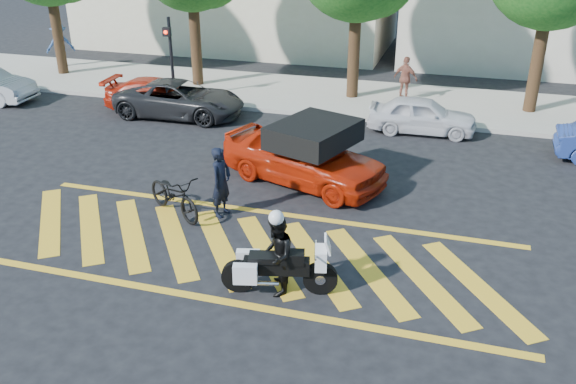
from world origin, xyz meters
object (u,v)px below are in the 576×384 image
(red_convertible, at_px, (303,155))
(parked_left, at_px, (160,96))
(parked_mid_left, at_px, (180,99))
(bicycle, at_px, (174,195))
(officer_moto, at_px, (277,255))
(officer_bike, at_px, (221,182))
(parked_mid_right, at_px, (422,115))
(police_motorcycle, at_px, (277,268))

(red_convertible, distance_m, parked_left, 8.18)
(red_convertible, height_order, parked_mid_left, red_convertible)
(bicycle, xyz_separation_m, parked_mid_left, (-3.25, 7.10, 0.10))
(bicycle, height_order, officer_moto, officer_moto)
(parked_left, bearing_deg, red_convertible, -129.05)
(bicycle, relative_size, parked_left, 0.50)
(officer_bike, height_order, red_convertible, officer_bike)
(bicycle, bearing_deg, parked_mid_right, -2.21)
(police_motorcycle, xyz_separation_m, red_convertible, (-0.90, 5.20, 0.25))
(parked_left, relative_size, parked_mid_left, 0.88)
(bicycle, relative_size, parked_mid_left, 0.44)
(red_convertible, bearing_deg, parked_left, 74.63)
(officer_moto, xyz_separation_m, parked_left, (-7.59, 9.88, -0.23))
(officer_bike, relative_size, bicycle, 0.86)
(police_motorcycle, relative_size, officer_moto, 1.36)
(parked_left, height_order, parked_mid_right, parked_mid_right)
(officer_bike, height_order, police_motorcycle, officer_bike)
(red_convertible, relative_size, parked_mid_right, 1.31)
(police_motorcycle, height_order, red_convertible, red_convertible)
(red_convertible, relative_size, parked_left, 1.15)
(officer_bike, height_order, parked_mid_right, officer_bike)
(bicycle, bearing_deg, red_convertible, -10.57)
(officer_bike, bearing_deg, officer_moto, -129.62)
(parked_left, xyz_separation_m, parked_mid_right, (9.41, 0.34, 0.01))
(parked_left, bearing_deg, officer_bike, -147.31)
(red_convertible, height_order, parked_mid_right, red_convertible)
(officer_moto, relative_size, red_convertible, 0.35)
(police_motorcycle, bearing_deg, parked_mid_right, 66.26)
(police_motorcycle, bearing_deg, officer_moto, 138.11)
(red_convertible, height_order, parked_left, red_convertible)
(parked_mid_left, relative_size, parked_mid_right, 1.30)
(bicycle, distance_m, parked_mid_right, 9.35)
(officer_moto, relative_size, parked_mid_left, 0.36)
(red_convertible, distance_m, parked_mid_left, 7.20)
(parked_mid_left, bearing_deg, officer_bike, -148.57)
(officer_bike, distance_m, police_motorcycle, 3.60)
(officer_moto, distance_m, parked_left, 12.46)
(parked_mid_left, bearing_deg, parked_left, 69.35)
(officer_moto, distance_m, red_convertible, 5.27)
(officer_moto, bearing_deg, officer_bike, -154.41)
(police_motorcycle, relative_size, red_convertible, 0.48)
(bicycle, xyz_separation_m, parked_mid_right, (5.19, 7.78, 0.07))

